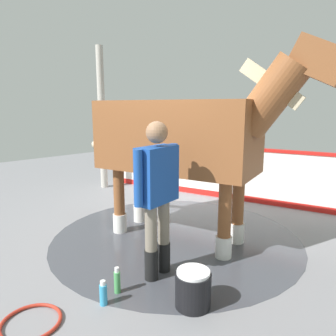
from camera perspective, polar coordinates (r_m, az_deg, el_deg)
ground_plane at (r=5.01m, az=-0.67°, el=-10.79°), size 16.00×16.00×0.02m
wet_patch at (r=4.68m, az=1.44°, el=-12.26°), size 3.52×3.52×0.00m
barrier_wall at (r=6.49m, az=11.00°, el=-1.21°), size 5.44×1.51×1.08m
roof_post_far at (r=7.33m, az=-11.85°, el=8.66°), size 0.16×0.16×3.15m
horse at (r=4.26m, az=3.01°, el=5.62°), size 3.48×1.46×2.61m
handler at (r=3.36m, az=-1.96°, el=-3.85°), size 0.29×0.68×1.71m
wash_bucket at (r=3.17m, az=4.56°, el=-20.90°), size 0.34×0.34×0.36m
bottle_shampoo at (r=3.27m, az=-11.61°, el=-21.36°), size 0.07×0.07×0.25m
bottle_spray at (r=3.41m, az=-9.17°, el=-19.52°), size 0.06×0.06×0.28m
hose_coil at (r=3.27m, az=-23.51°, el=-24.18°), size 0.52×0.52×0.03m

